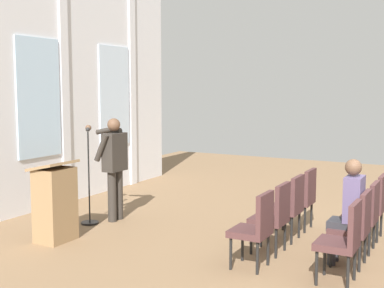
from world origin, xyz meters
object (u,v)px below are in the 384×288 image
chair_r0_c2 (290,204)px  chair_r1_c0 (344,237)px  chair_r0_c3 (303,195)px  chair_r1_c3 (373,202)px  chair_r0_c0 (256,225)px  chair_r0_c1 (274,214)px  audience_r1_c1 (349,207)px  chair_r1_c2 (365,212)px  speaker (114,161)px  chair_r1_c1 (356,224)px  mic_stand (89,203)px  lectern (55,203)px

chair_r0_c2 → chair_r1_c0: bearing=-141.5°
chair_r0_c3 → chair_r1_c3: same height
chair_r0_c0 → chair_r0_c1: bearing=0.0°
chair_r0_c0 → chair_r1_c3: same height
audience_r1_c1 → chair_r1_c2: size_ratio=1.41×
speaker → chair_r1_c2: bearing=-85.9°
speaker → chair_r0_c1: size_ratio=1.79×
chair_r1_c3 → chair_r0_c0: bearing=152.1°
speaker → chair_r1_c1: size_ratio=1.79×
chair_r0_c1 → chair_r1_c3: size_ratio=1.00×
mic_stand → chair_r1_c2: (0.66, -4.13, 0.20)m
chair_r1_c2 → mic_stand: bearing=99.1°
mic_stand → chair_r1_c1: 4.13m
chair_r1_c1 → chair_r1_c3: 1.31m
chair_r0_c2 → chair_r1_c3: bearing=-57.8°
chair_r0_c1 → chair_r0_c3: 1.31m
chair_r1_c0 → audience_r1_c1: 0.69m
chair_r0_c1 → chair_r0_c0: bearing=180.0°
chair_r0_c0 → audience_r1_c1: audience_r1_c1 is taller
chair_r0_c0 → chair_r1_c0: 1.04m
audience_r1_c1 → chair_r1_c2: (0.65, -0.08, -0.20)m
chair_r0_c3 → chair_r1_c0: same height
chair_r0_c2 → chair_r1_c1: same height
speaker → chair_r0_c2: bearing=-84.4°
chair_r0_c3 → audience_r1_c1: size_ratio=0.71×
chair_r1_c1 → audience_r1_c1: 0.22m
chair_r1_c0 → chair_r1_c1: bearing=0.0°
speaker → chair_r1_c0: size_ratio=1.79×
speaker → chair_r1_c0: speaker is taller
chair_r0_c2 → chair_r1_c1: size_ratio=1.00×
lectern → audience_r1_c1: bearing=-76.2°
lectern → audience_r1_c1: 4.00m
speaker → chair_r0_c1: 2.94m
chair_r0_c1 → chair_r1_c3: bearing=-38.5°
chair_r1_c2 → chair_r0_c1: bearing=122.2°
speaker → chair_r0_c0: size_ratio=1.79×
mic_stand → audience_r1_c1: size_ratio=1.17×
chair_r0_c2 → audience_r1_c1: size_ratio=0.71×
lectern → mic_stand: bearing=10.1°
audience_r1_c1 → chair_r1_c0: bearing=-172.9°
mic_stand → chair_r0_c3: (1.31, -3.09, 0.20)m
mic_stand → chair_r1_c3: size_ratio=1.65×
lectern → chair_r1_c0: lectern is taller
chair_r1_c0 → audience_r1_c1: (0.65, 0.08, 0.20)m
chair_r0_c3 → chair_r1_c1: same height
chair_r1_c2 → chair_r1_c1: bearing=180.0°
chair_r0_c1 → chair_r1_c3: 1.67m
lectern → chair_r1_c3: size_ratio=1.23×
chair_r0_c3 → chair_r1_c3: bearing=-90.0°
mic_stand → chair_r0_c0: bearing=-101.8°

